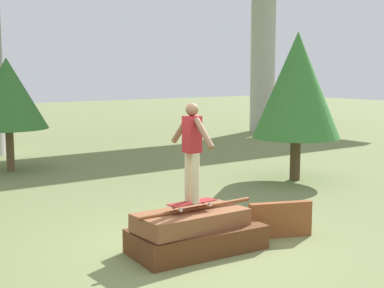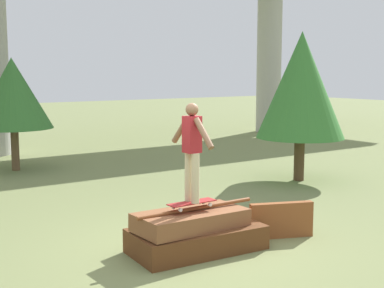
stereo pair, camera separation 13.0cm
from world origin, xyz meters
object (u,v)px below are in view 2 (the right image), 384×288
at_px(skater, 192,146).
at_px(tree_behind_right, 301,85).
at_px(tree_mid_back, 13,93).
at_px(skateboard, 192,203).

relative_size(skater, tree_behind_right, 0.40).
distance_m(skater, tree_mid_back, 8.39).
bearing_deg(tree_behind_right, tree_mid_back, 135.26).
bearing_deg(tree_behind_right, skateboard, -150.78).
bearing_deg(skateboard, skater, -7.13).
relative_size(skater, tree_mid_back, 0.48).
relative_size(skateboard, tree_mid_back, 0.25).
xyz_separation_m(skateboard, tree_behind_right, (5.29, 2.96, 1.61)).
distance_m(tree_behind_right, tree_mid_back, 7.69).
bearing_deg(skateboard, tree_mid_back, 91.16).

